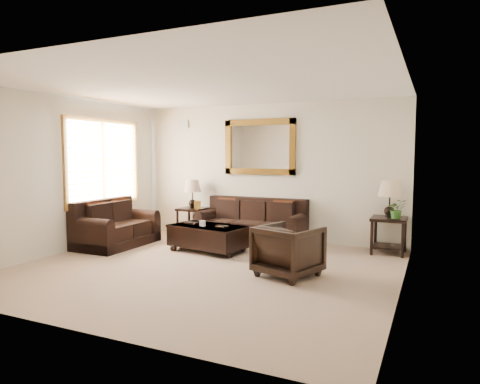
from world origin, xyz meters
The scene contains 11 objects.
room centered at (0.00, 0.00, 1.35)m, with size 5.51×5.01×2.71m.
window centered at (-2.70, 0.90, 1.55)m, with size 0.07×1.96×1.66m.
mirror centered at (-0.12, 2.47, 1.85)m, with size 1.50×0.06×1.10m.
air_vent centered at (-1.90, 2.48, 2.35)m, with size 0.25×0.02×0.18m, color #999999.
sofa centered at (-0.12, 2.09, 0.31)m, with size 2.07×0.89×0.84m.
loveseat centered at (-2.33, 0.73, 0.32)m, with size 0.91×1.53×0.86m.
end_table_left centered at (-1.51, 2.19, 0.77)m, with size 0.54×0.54×1.18m.
end_table_right centered at (2.40, 2.17, 0.83)m, with size 0.58×0.58×1.27m.
coffee_table centered at (-0.51, 1.04, 0.28)m, with size 1.45×0.95×0.57m.
armchair centered at (1.27, 0.14, 0.40)m, with size 0.77×0.72×0.79m, color black.
potted_plant centered at (2.53, 2.07, 0.76)m, with size 0.30×0.33×0.26m, color #2E5F20.
Camera 1 is at (3.10, -5.47, 1.70)m, focal length 32.00 mm.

